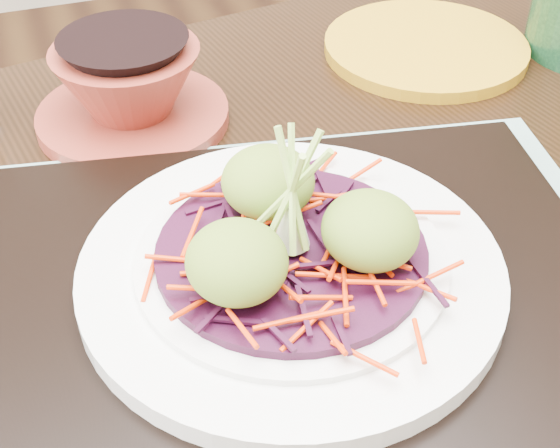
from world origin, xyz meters
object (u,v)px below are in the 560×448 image
object	(u,v)px
serving_tray	(291,289)
terracotta_bowl_set	(130,91)
white_plate	(291,268)
yellow_plate	(426,47)
dining_table	(234,383)

from	to	relation	value
serving_tray	terracotta_bowl_set	size ratio (longest dim) A/B	1.86
white_plate	terracotta_bowl_set	size ratio (longest dim) A/B	1.21
serving_tray	terracotta_bowl_set	world-z (taller)	terracotta_bowl_set
serving_tray	yellow_plate	xyz separation A→B (m)	(0.24, 0.27, -0.01)
terracotta_bowl_set	yellow_plate	world-z (taller)	terracotta_bowl_set
serving_tray	terracotta_bowl_set	distance (m)	0.25
serving_tray	white_plate	xyz separation A→B (m)	(0.00, 0.00, 0.02)
white_plate	yellow_plate	xyz separation A→B (m)	(0.24, 0.27, -0.02)
white_plate	terracotta_bowl_set	bearing A→B (deg)	101.72
dining_table	yellow_plate	xyz separation A→B (m)	(0.27, 0.25, 0.10)
terracotta_bowl_set	white_plate	bearing A→B (deg)	-78.28
serving_tray	yellow_plate	size ratio (longest dim) A/B	2.04
serving_tray	yellow_plate	distance (m)	0.36
white_plate	serving_tray	bearing A→B (deg)	0.00
terracotta_bowl_set	yellow_plate	bearing A→B (deg)	5.79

